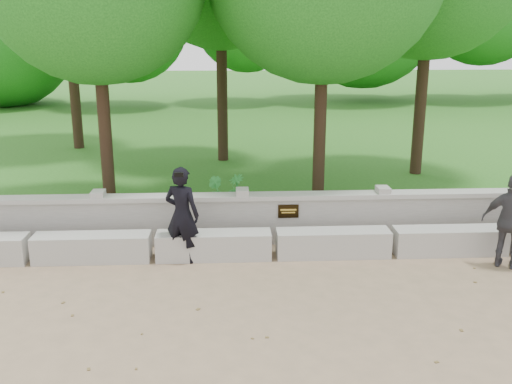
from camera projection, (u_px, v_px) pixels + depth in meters
ground at (285, 310)px, 7.76m from camera, size 80.00×80.00×0.00m
lawn at (247, 130)px, 21.19m from camera, size 40.00×22.00×0.25m
concrete_bench at (274, 244)px, 9.53m from camera, size 11.90×0.45×0.45m
parapet_wall at (271, 217)px, 10.14m from camera, size 12.50×0.35×0.90m
man_main at (182, 215)px, 9.20m from camera, size 0.69×0.64×1.60m
visitor_right at (512, 222)px, 8.98m from camera, size 0.95×0.80×1.53m
shrub_b at (216, 191)px, 11.56m from camera, size 0.40×0.40×0.58m
shrub_d at (236, 189)px, 11.71m from camera, size 0.44×0.44×0.59m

